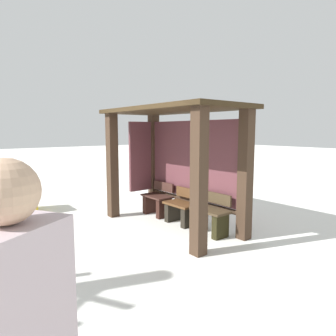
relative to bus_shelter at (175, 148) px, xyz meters
The scene contains 6 objects.
ground_plane 1.57m from the bus_shelter, 62.12° to the right, with size 60.00×60.00×0.00m, color white.
bus_shelter is the anchor object (origin of this frame).
bench_left_inside 1.45m from the bus_shelter, behind, with size 0.71×0.41×0.73m.
bench_center_inside 1.27m from the bus_shelter, 46.73° to the left, with size 0.71×0.41×0.71m.
bench_right_inside 1.54m from the bus_shelter, ahead, with size 0.71×0.38×0.75m.
grit_bin 3.85m from the bus_shelter, 142.38° to the right, with size 0.70×0.56×0.72m, color yellow.
Camera 1 is at (4.56, -3.72, 1.90)m, focal length 32.56 mm.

